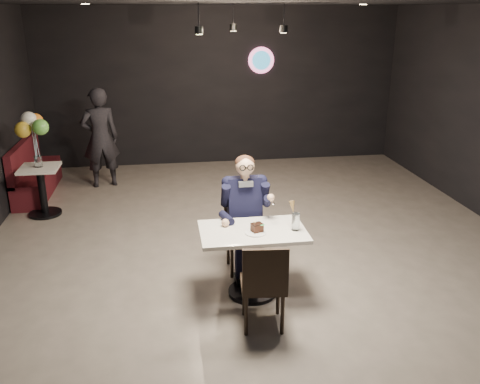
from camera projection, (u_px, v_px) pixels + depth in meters
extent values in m
plane|color=gray|center=(263.00, 263.00, 6.18)|extent=(9.00, 9.00, 0.00)
cube|color=black|center=(239.00, 12.00, 7.07)|extent=(1.40, 1.20, 0.36)
cube|color=white|center=(252.00, 262.00, 5.40)|extent=(1.10, 0.70, 0.75)
cube|color=black|center=(244.00, 234.00, 5.88)|extent=(0.42, 0.46, 0.92)
cube|color=black|center=(263.00, 282.00, 4.83)|extent=(0.46, 0.50, 0.92)
cube|color=black|center=(244.00, 213.00, 5.79)|extent=(0.60, 0.80, 1.44)
cylinder|color=white|center=(256.00, 233.00, 5.19)|extent=(0.22, 0.22, 0.01)
cube|color=black|center=(257.00, 228.00, 5.20)|extent=(0.13, 0.12, 0.08)
ellipsoid|color=green|center=(262.00, 225.00, 5.17)|extent=(0.06, 0.04, 0.01)
cylinder|color=silver|center=(296.00, 222.00, 5.24)|extent=(0.08, 0.08, 0.18)
cone|color=#B38B49|center=(293.00, 207.00, 5.22)|extent=(0.08, 0.08, 0.13)
cube|color=#480F19|center=(36.00, 168.00, 8.40)|extent=(0.44, 1.78, 0.89)
cube|color=white|center=(43.00, 193.00, 7.54)|extent=(0.55, 0.55, 0.68)
cylinder|color=silver|center=(38.00, 161.00, 7.38)|extent=(0.11, 0.11, 0.16)
cube|color=gold|center=(34.00, 134.00, 7.24)|extent=(0.42, 0.42, 0.69)
imported|color=black|center=(100.00, 138.00, 8.65)|extent=(0.70, 0.54, 1.71)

